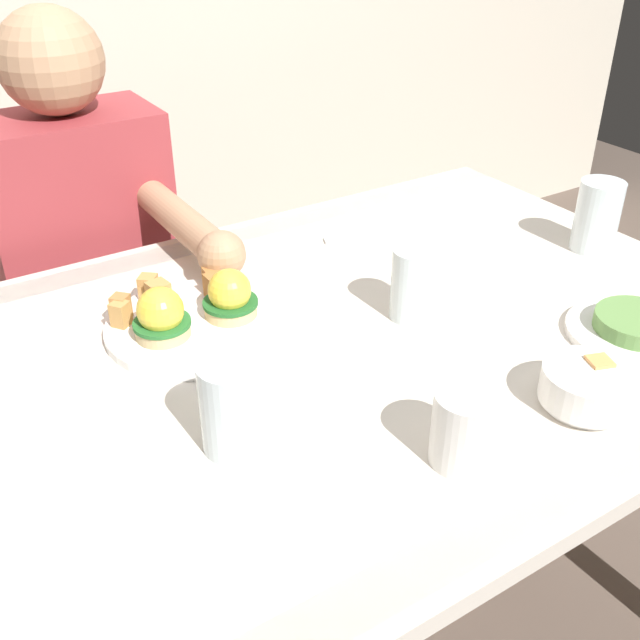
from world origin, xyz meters
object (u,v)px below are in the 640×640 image
Objects in this scene: eggs_benedict_plate at (193,315)px; fruit_bowl at (588,387)px; water_glass_extra at (413,289)px; fork at (359,238)px; side_plate at (636,329)px; diner_person at (93,266)px; dining_table at (368,382)px; water_glass_far at (233,411)px; coffee_mug at (468,425)px; water_glass_near at (597,221)px.

fruit_bowl is at bearing -51.87° from eggs_benedict_plate.
fruit_bowl is 1.05× the size of water_glass_extra.
fork is 0.52m from side_plate.
eggs_benedict_plate is at bearing -87.55° from diner_person.
fruit_bowl is at bearing -69.23° from dining_table.
fork is (0.16, 0.26, 0.11)m from dining_table.
side_plate is (0.61, -0.10, -0.04)m from water_glass_far.
diner_person reaches higher than water_glass_far.
dining_table is at bearing 170.63° from water_glass_extra.
water_glass_extra is (0.15, 0.29, -0.00)m from coffee_mug.
water_glass_extra reaches higher than coffee_mug.
side_plate is (0.31, -0.24, 0.12)m from dining_table.
coffee_mug is at bearing -152.62° from water_glass_near.
fork is 0.43m from water_glass_near.
water_glass_far is 0.59× the size of side_plate.
dining_table is 7.94× the size of fork.
dining_table is 6.00× the size of side_plate.
water_glass_extra is 0.33m from side_plate.
water_glass_near is at bearing -0.16° from dining_table.
eggs_benedict_plate is at bearing 169.43° from water_glass_near.
eggs_benedict_plate is 2.28× the size of water_glass_far.
eggs_benedict_plate is 1.35× the size of side_plate.
coffee_mug is at bearing -170.65° from side_plate.
water_glass_extra is at bearing -9.37° from dining_table.
side_plate is at bearing -9.44° from water_glass_far.
water_glass_extra is (0.37, 0.12, -0.00)m from water_glass_far.
coffee_mug is 0.74× the size of fork.
water_glass_near is (0.38, 0.31, 0.03)m from fruit_bowl.
fruit_bowl is 0.60× the size of side_plate.
diner_person is (-0.75, 0.60, -0.14)m from water_glass_near.
water_glass_near is 1.12× the size of water_glass_extra.
water_glass_near reaches higher than water_glass_far.
water_glass_extra is 0.57× the size of side_plate.
diner_person reaches higher than water_glass_extra.
water_glass_near is (0.73, -0.14, 0.03)m from eggs_benedict_plate.
water_glass_extra reaches higher than fork.
diner_person is (-0.56, 0.84, -0.10)m from side_plate.
side_plate is (0.54, -0.37, -0.01)m from eggs_benedict_plate.
fruit_bowl reaches higher than fork.
side_plate reaches higher than dining_table.
coffee_mug is at bearing -71.24° from eggs_benedict_plate.
diner_person is at bearing 86.30° from water_glass_far.
eggs_benedict_plate is 2.10× the size of water_glass_near.
diner_person reaches higher than dining_table.
water_glass_far is at bearing 170.56° from side_plate.
coffee_mug reaches higher than fork.
eggs_benedict_plate is 0.24× the size of diner_person.
water_glass_extra is at bearing -178.65° from water_glass_near.
water_glass_far is (-0.79, -0.13, -0.00)m from water_glass_near.
eggs_benedict_plate reaches higher than fork.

